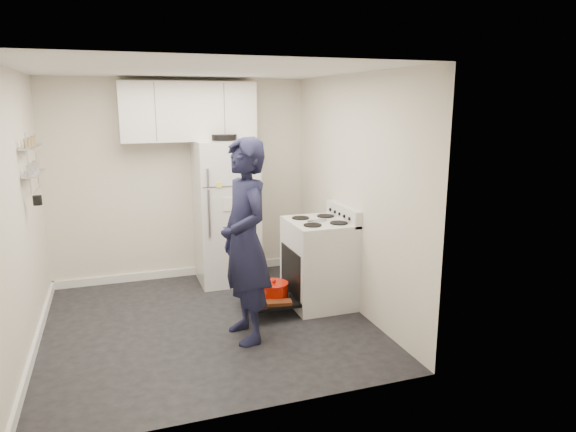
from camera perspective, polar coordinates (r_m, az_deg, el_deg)
name	(u,v)px	position (r m, az deg, el deg)	size (l,w,h in m)	color
room	(200,208)	(5.05, -9.71, 0.91)	(3.21, 3.21, 2.51)	black
electric_range	(318,263)	(5.70, 3.32, -5.28)	(0.66, 0.76, 1.10)	silver
open_oven_door	(270,293)	(5.59, -1.98, -8.60)	(0.55, 0.70, 0.24)	black
refrigerator	(226,211)	(6.39, -6.89, 0.50)	(0.72, 0.74, 1.83)	silver
upper_cabinets	(189,111)	(6.36, -10.99, 11.33)	(1.60, 0.33, 0.70)	silver
wall_shelf_rack	(32,160)	(5.42, -26.53, 5.56)	(0.14, 0.60, 0.61)	#B2B2B7
person	(245,241)	(4.76, -4.81, -2.82)	(0.70, 0.46, 1.91)	#161832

